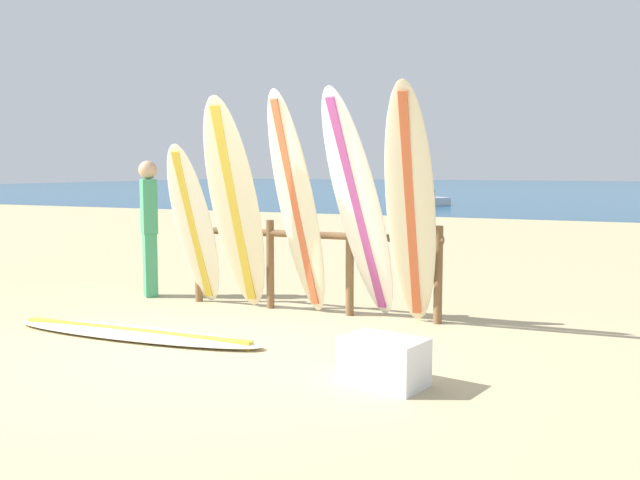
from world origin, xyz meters
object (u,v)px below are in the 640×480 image
(surfboard_leaning_center_left, at_px, (297,206))
(surfboard_leaning_center_right, at_px, (411,209))
(beachgoer_standing, at_px, (149,222))
(surfboard_leaning_far_left, at_px, (194,226))
(surfboard_leaning_left, at_px, (235,207))
(small_boat_offshore, at_px, (422,200))
(cooler_box, at_px, (384,362))
(surfboard_lying_on_sand, at_px, (133,333))
(surfboard_rack, at_px, (309,255))
(surfboard_leaning_center, at_px, (359,208))

(surfboard_leaning_center_left, relative_size, surfboard_leaning_center_right, 1.00)
(surfboard_leaning_center_left, relative_size, beachgoer_standing, 1.42)
(surfboard_leaning_far_left, height_order, surfboard_leaning_center_left, surfboard_leaning_center_left)
(surfboard_leaning_left, xyz_separation_m, surfboard_leaning_center_right, (2.01, -0.02, 0.03))
(surfboard_leaning_left, relative_size, beachgoer_standing, 1.39)
(surfboard_leaning_center_left, bearing_deg, small_boat_offshore, 102.99)
(surfboard_leaning_left, height_order, small_boat_offshore, surfboard_leaning_left)
(small_boat_offshore, xyz_separation_m, cooler_box, (6.93, -24.76, -0.08))
(surfboard_leaning_left, xyz_separation_m, surfboard_lying_on_sand, (-0.33, -1.35, -1.15))
(surfboard_leaning_center_right, bearing_deg, surfboard_leaning_far_left, 177.40)
(surfboard_rack, distance_m, surfboard_leaning_left, 0.98)
(surfboard_leaning_center_left, distance_m, beachgoer_standing, 2.29)
(surfboard_leaning_far_left, height_order, beachgoer_standing, surfboard_leaning_far_left)
(cooler_box, bearing_deg, surfboard_leaning_far_left, 158.86)
(surfboard_leaning_left, xyz_separation_m, surfboard_leaning_center_left, (0.70, 0.11, 0.03))
(surfboard_rack, height_order, surfboard_leaning_center, surfboard_leaning_center)
(surfboard_rack, distance_m, surfboard_leaning_far_left, 1.39)
(surfboard_leaning_center, xyz_separation_m, surfboard_lying_on_sand, (-1.76, -1.44, -1.17))
(surfboard_leaning_center, bearing_deg, cooler_box, -63.48)
(surfboard_leaning_center_left, bearing_deg, beachgoer_standing, 171.23)
(surfboard_leaning_left, relative_size, small_boat_offshore, 0.80)
(cooler_box, bearing_deg, small_boat_offshore, 116.80)
(surfboard_leaning_center_left, bearing_deg, surfboard_leaning_far_left, -179.40)
(beachgoer_standing, bearing_deg, surfboard_leaning_center, -7.14)
(surfboard_rack, relative_size, surfboard_leaning_left, 1.29)
(surfboard_leaning_far_left, xyz_separation_m, surfboard_lying_on_sand, (0.28, -1.45, -0.91))
(surfboard_leaning_left, bearing_deg, surfboard_leaning_center, 3.49)
(surfboard_leaning_far_left, distance_m, beachgoer_standing, 0.99)
(surfboard_leaning_far_left, relative_size, surfboard_leaning_left, 0.80)
(surfboard_leaning_far_left, height_order, surfboard_leaning_left, surfboard_leaning_left)
(surfboard_rack, bearing_deg, surfboard_leaning_left, -148.39)
(surfboard_lying_on_sand, bearing_deg, small_boat_offshore, 99.87)
(surfboard_leaning_center_right, bearing_deg, surfboard_leaning_center_left, 174.20)
(surfboard_leaning_center, xyz_separation_m, small_boat_offshore, (-6.00, 22.89, -0.95))
(surfboard_leaning_center, distance_m, surfboard_leaning_center_right, 0.59)
(beachgoer_standing, bearing_deg, surfboard_leaning_left, -16.59)
(surfboard_leaning_center_right, distance_m, cooler_box, 2.08)
(surfboard_leaning_center, height_order, surfboard_leaning_center_right, surfboard_leaning_center_right)
(surfboard_leaning_center_left, height_order, small_boat_offshore, surfboard_leaning_center_left)
(beachgoer_standing, relative_size, cooler_box, 2.85)
(surfboard_rack, bearing_deg, small_boat_offshore, 103.14)
(surfboard_lying_on_sand, distance_m, cooler_box, 2.74)
(surfboard_leaning_center_right, bearing_deg, surfboard_leaning_center, 169.62)
(surfboard_leaning_left, distance_m, surfboard_leaning_center_right, 2.01)
(surfboard_leaning_far_left, distance_m, surfboard_leaning_center_left, 1.35)
(small_boat_offshore, height_order, cooler_box, small_boat_offshore)
(surfboard_lying_on_sand, xyz_separation_m, small_boat_offshore, (-4.23, 24.33, 0.22))
(surfboard_leaning_left, height_order, surfboard_leaning_center, surfboard_leaning_center)
(surfboard_leaning_center_left, distance_m, surfboard_leaning_center_right, 1.32)
(surfboard_leaning_center, xyz_separation_m, beachgoer_standing, (-2.97, 0.37, -0.26))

